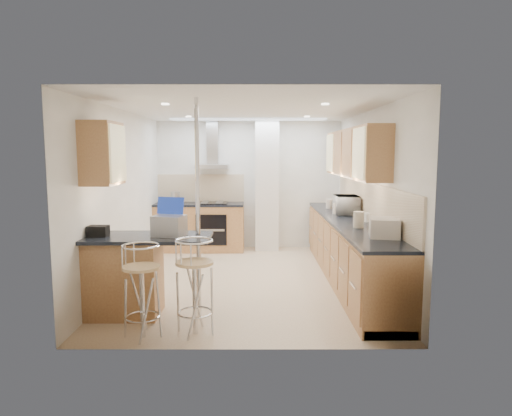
{
  "coord_description": "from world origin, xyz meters",
  "views": [
    {
      "loc": [
        0.13,
        -6.61,
        1.89
      ],
      "look_at": [
        0.14,
        0.2,
        1.06
      ],
      "focal_mm": 32.0,
      "sensor_mm": 36.0,
      "label": 1
    }
  ],
  "objects_px": {
    "laptop": "(169,226)",
    "bread_bin": "(384,227)",
    "microwave": "(347,205)",
    "bar_stool_end": "(195,287)",
    "bar_stool_near": "(142,291)"
  },
  "relations": [
    {
      "from": "microwave",
      "to": "laptop",
      "type": "xyz_separation_m",
      "value": [
        -2.44,
        -2.02,
        -0.01
      ]
    },
    {
      "from": "microwave",
      "to": "laptop",
      "type": "distance_m",
      "value": 3.17
    },
    {
      "from": "bar_stool_near",
      "to": "bread_bin",
      "type": "relative_size",
      "value": 2.37
    },
    {
      "from": "laptop",
      "to": "bread_bin",
      "type": "bearing_deg",
      "value": 16.9
    },
    {
      "from": "laptop",
      "to": "bread_bin",
      "type": "distance_m",
      "value": 2.48
    },
    {
      "from": "bar_stool_end",
      "to": "laptop",
      "type": "bearing_deg",
      "value": 70.39
    },
    {
      "from": "microwave",
      "to": "bread_bin",
      "type": "xyz_separation_m",
      "value": [
        0.04,
        -1.96,
        -0.04
      ]
    },
    {
      "from": "bread_bin",
      "to": "bar_stool_near",
      "type": "bearing_deg",
      "value": -153.96
    },
    {
      "from": "bar_stool_near",
      "to": "bread_bin",
      "type": "xyz_separation_m",
      "value": [
        2.65,
        0.7,
        0.54
      ]
    },
    {
      "from": "laptop",
      "to": "microwave",
      "type": "bearing_deg",
      "value": 55.17
    },
    {
      "from": "microwave",
      "to": "bar_stool_end",
      "type": "bearing_deg",
      "value": 141.51
    },
    {
      "from": "bar_stool_end",
      "to": "bar_stool_near",
      "type": "bearing_deg",
      "value": 137.22
    },
    {
      "from": "bar_stool_end",
      "to": "bread_bin",
      "type": "distance_m",
      "value": 2.27
    },
    {
      "from": "bar_stool_near",
      "to": "bread_bin",
      "type": "bearing_deg",
      "value": 33.37
    },
    {
      "from": "microwave",
      "to": "bar_stool_near",
      "type": "height_order",
      "value": "microwave"
    }
  ]
}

